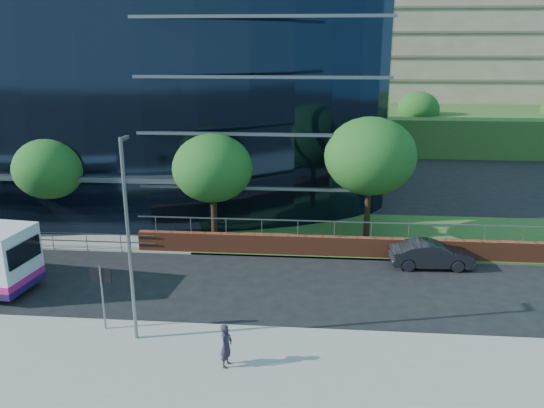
# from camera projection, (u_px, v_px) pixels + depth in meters

# --- Properties ---
(ground) EXTENTS (200.00, 200.00, 0.00)m
(ground) POSITION_uv_depth(u_px,v_px,m) (22.00, 309.00, 23.62)
(ground) COLOR black
(ground) RESTS_ON ground
(kerb) EXTENTS (80.00, 0.25, 0.16)m
(kerb) POSITION_uv_depth(u_px,v_px,m) (9.00, 318.00, 22.64)
(kerb) COLOR gray
(kerb) RESTS_ON ground
(yellow_line_outer) EXTENTS (80.00, 0.08, 0.01)m
(yellow_line_outer) POSITION_uv_depth(u_px,v_px,m) (12.00, 317.00, 22.85)
(yellow_line_outer) COLOR gold
(yellow_line_outer) RESTS_ON ground
(yellow_line_inner) EXTENTS (80.00, 0.08, 0.01)m
(yellow_line_inner) POSITION_uv_depth(u_px,v_px,m) (14.00, 316.00, 23.00)
(yellow_line_inner) COLOR gold
(yellow_line_inner) RESTS_ON ground
(far_forecourt) EXTENTS (50.00, 8.00, 0.10)m
(far_forecourt) POSITION_uv_depth(u_px,v_px,m) (25.00, 225.00, 34.60)
(far_forecourt) COLOR gray
(far_forecourt) RESTS_ON ground
(grass_verge) EXTENTS (36.00, 8.00, 0.12)m
(grass_verge) POSITION_uv_depth(u_px,v_px,m) (497.00, 238.00, 32.14)
(grass_verge) COLOR #2D511E
(grass_verge) RESTS_ON ground
(glass_office) EXTENTS (44.00, 23.10, 16.00)m
(glass_office) POSITION_uv_depth(u_px,v_px,m) (102.00, 89.00, 41.58)
(glass_office) COLOR black
(glass_office) RESTS_ON ground
(retaining_wall) EXTENTS (34.00, 0.40, 2.11)m
(retaining_wall) POSITION_uv_depth(u_px,v_px,m) (445.00, 250.00, 28.77)
(retaining_wall) COLOR brown
(retaining_wall) RESTS_ON ground
(apartment_block) EXTENTS (60.00, 42.00, 30.00)m
(apartment_block) POSITION_uv_depth(u_px,v_px,m) (459.00, 47.00, 72.46)
(apartment_block) COLOR #2D511E
(apartment_block) RESTS_ON ground
(street_sign) EXTENTS (0.85, 0.09, 2.80)m
(street_sign) POSITION_uv_depth(u_px,v_px,m) (101.00, 284.00, 21.12)
(street_sign) COLOR slate
(street_sign) RESTS_ON pavement_near
(tree_far_b) EXTENTS (4.29, 4.29, 6.05)m
(tree_far_b) POSITION_uv_depth(u_px,v_px,m) (50.00, 169.00, 31.74)
(tree_far_b) COLOR black
(tree_far_b) RESTS_ON ground
(tree_far_c) EXTENTS (4.62, 4.62, 6.51)m
(tree_far_c) POSITION_uv_depth(u_px,v_px,m) (213.00, 168.00, 30.35)
(tree_far_c) COLOR black
(tree_far_c) RESTS_ON ground
(tree_far_d) EXTENTS (5.28, 5.28, 7.44)m
(tree_far_d) POSITION_uv_depth(u_px,v_px,m) (370.00, 156.00, 30.38)
(tree_far_d) COLOR black
(tree_far_d) RESTS_ON ground
(tree_dist_e) EXTENTS (4.62, 4.62, 6.51)m
(tree_dist_e) POSITION_uv_depth(u_px,v_px,m) (418.00, 110.00, 58.55)
(tree_dist_e) COLOR black
(tree_dist_e) RESTS_ON ground
(streetlight_east) EXTENTS (0.15, 0.77, 8.00)m
(streetlight_east) POSITION_uv_depth(u_px,v_px,m) (129.00, 236.00, 19.78)
(streetlight_east) COLOR slate
(streetlight_east) RESTS_ON pavement_near
(parked_car) EXTENTS (4.35, 1.68, 1.41)m
(parked_car) POSITION_uv_depth(u_px,v_px,m) (431.00, 255.00, 27.90)
(parked_car) COLOR black
(parked_car) RESTS_ON ground
(pedestrian) EXTENTS (0.53, 0.68, 1.64)m
(pedestrian) POSITION_uv_depth(u_px,v_px,m) (226.00, 345.00, 18.93)
(pedestrian) COLOR #251E2D
(pedestrian) RESTS_ON pavement_near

